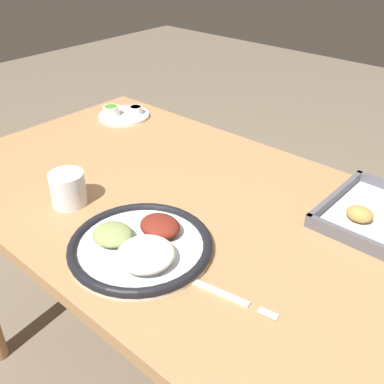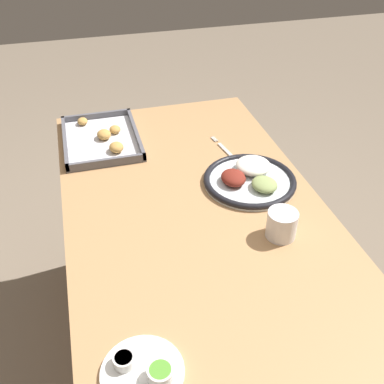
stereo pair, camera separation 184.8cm
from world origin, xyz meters
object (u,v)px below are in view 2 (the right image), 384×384
Objects in this scene: saucer_plate at (144,371)px; drinking_cup at (282,224)px; fork at (227,152)px; dinner_plate at (250,178)px; baking_tray at (102,139)px.

saucer_plate is 0.52m from drinking_cup.
saucer_plate reaches higher than fork.
drinking_cup is (0.30, -0.42, 0.03)m from saucer_plate.
dinner_plate is 0.70m from saucer_plate.
drinking_cup reaches higher than saucer_plate.
saucer_plate is at bearing 125.57° from drinking_cup.
baking_tray is at bearing 32.87° from drinking_cup.
saucer_plate is at bearing 141.98° from dinner_plate.
saucer_plate is at bearing 178.82° from baking_tray.
dinner_plate is 3.59× the size of drinking_cup.
fork is at bearing 2.99° from dinner_plate.
saucer_plate is (-0.74, 0.42, 0.01)m from fork.
drinking_cup reaches higher than baking_tray.
dinner_plate reaches higher than saucer_plate.
dinner_plate is at bearing -38.02° from saucer_plate.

